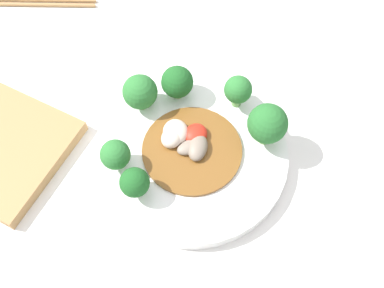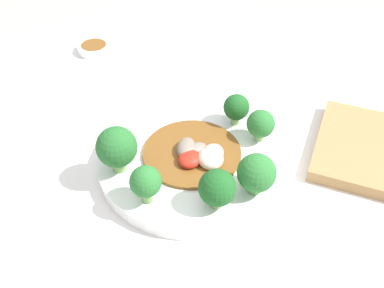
{
  "view_description": "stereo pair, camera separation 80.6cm",
  "coord_description": "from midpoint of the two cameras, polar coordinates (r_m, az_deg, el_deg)",
  "views": [
    {
      "loc": [
        0.26,
        -0.2,
        1.34
      ],
      "look_at": [
        0.05,
        0.04,
        0.78
      ],
      "focal_mm": 42.0,
      "sensor_mm": 36.0,
      "label": 1
    },
    {
      "loc": [
        -0.24,
        0.43,
        1.22
      ],
      "look_at": [
        0.05,
        0.04,
        0.78
      ],
      "focal_mm": 42.0,
      "sensor_mm": 36.0,
      "label": 2
    }
  ],
  "objects": [
    {
      "name": "table",
      "position": [
        0.92,
        -6.44,
        -33.98
      ],
      "size": [
        1.06,
        0.86,
        0.74
      ],
      "color": "silver",
      "rests_on": "ground_plane"
    },
    {
      "name": "broccoli_northwest",
      "position": [
        0.49,
        -6.19,
        -27.33
      ],
      "size": [
        0.05,
        0.05,
        0.06
      ],
      "color": "#89B76B",
      "rests_on": "plate"
    },
    {
      "name": "chopsticks",
      "position": [
        0.66,
        -27.9,
        -4.76
      ],
      "size": [
        0.17,
        0.15,
        0.01
      ],
      "color": "#AD7F4C",
      "rests_on": "table"
    },
    {
      "name": "broccoli_northeast",
      "position": [
        0.49,
        12.0,
        -36.4
      ],
      "size": [
        0.06,
        0.06,
        0.07
      ],
      "color": "#7AAD5B",
      "rests_on": "plate"
    },
    {
      "name": "ground_plane",
      "position": [
        1.29,
        -4.52,
        -32.66
      ],
      "size": [
        8.0,
        8.0,
        0.0
      ],
      "primitive_type": "plane",
      "color": "#B7B2A8"
    },
    {
      "name": "broccoli_west",
      "position": [
        0.5,
        -13.6,
        -29.07
      ],
      "size": [
        0.05,
        0.05,
        0.06
      ],
      "color": "#70A356",
      "rests_on": "plate"
    },
    {
      "name": "plate",
      "position": [
        0.54,
        -3.34,
        -38.35
      ],
      "size": [
        0.28,
        0.28,
        0.02
      ],
      "color": "white",
      "rests_on": "table"
    },
    {
      "name": "broccoli_southwest",
      "position": [
        0.52,
        -19.26,
        -40.1
      ],
      "size": [
        0.04,
        0.04,
        0.05
      ],
      "color": "#89B76B",
      "rests_on": "plate"
    },
    {
      "name": "broccoli_south",
      "position": [
        0.52,
        -16.01,
        -45.28
      ],
      "size": [
        0.04,
        0.04,
        0.05
      ],
      "color": "#89B76B",
      "rests_on": "plate"
    },
    {
      "name": "stirfry_center",
      "position": [
        0.52,
        -4.19,
        -37.83
      ],
      "size": [
        0.15,
        0.15,
        0.02
      ],
      "color": "brown",
      "rests_on": "plate"
    },
    {
      "name": "broccoli_north",
      "position": [
        0.49,
        5.97,
        -29.31
      ],
      "size": [
        0.04,
        0.04,
        0.06
      ],
      "color": "#70A356",
      "rests_on": "plate"
    }
  ]
}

